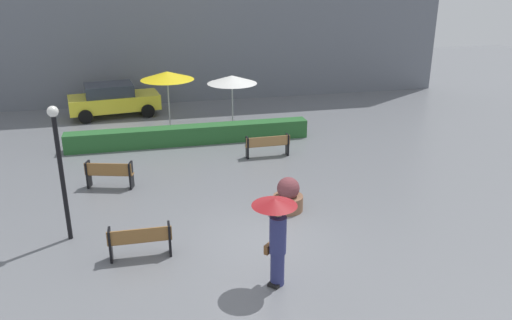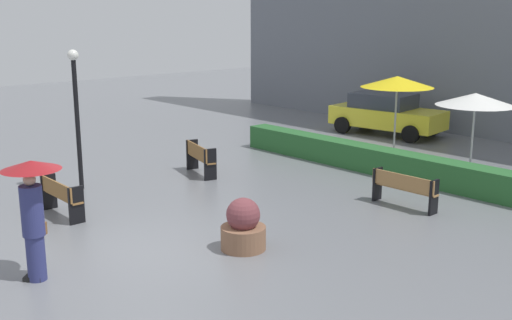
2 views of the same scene
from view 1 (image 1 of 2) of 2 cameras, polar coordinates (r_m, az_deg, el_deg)
ground_plane at (r=13.86m, az=0.52°, el=-8.83°), size 60.00×60.00×0.00m
bench_near_left at (r=13.16m, az=-12.67°, el=-8.56°), size 1.56×0.37×0.84m
bench_far_left at (r=17.40m, az=-15.89°, el=-1.38°), size 1.55×0.75×0.89m
bench_back_row at (r=19.53m, az=1.30°, el=1.75°), size 1.70×0.34×0.82m
pedestrian_with_umbrella at (r=11.46m, az=2.25°, el=-7.67°), size 1.01×1.01×2.11m
planter_pot at (r=15.29m, az=3.56°, el=-4.03°), size 0.89×0.89×1.04m
lamp_post at (r=13.91m, az=-20.86°, el=0.07°), size 0.28×0.28×3.64m
patio_umbrella_yellow at (r=22.67m, az=-9.77°, el=9.16°), size 2.29×2.29×2.60m
patio_umbrella_white at (r=22.87m, az=-2.66°, el=8.86°), size 2.19×2.19×2.34m
hedge_strip at (r=21.21m, az=-7.30°, el=2.77°), size 9.79×0.70×0.74m
parked_car at (r=25.87m, az=-15.50°, el=6.48°), size 4.39×2.41×1.57m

